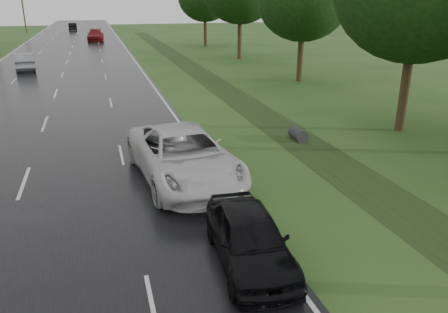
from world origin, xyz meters
name	(u,v)px	position (x,y,z in m)	size (l,w,h in m)	color
road	(69,57)	(0.00, 45.00, 0.02)	(14.00, 180.00, 0.04)	black
edge_stripe_east	(130,54)	(6.75, 45.00, 0.04)	(0.12, 180.00, 0.01)	silver
edge_stripe_west	(3,59)	(-6.75, 45.00, 0.04)	(0.12, 180.00, 0.01)	silver
center_line	(69,56)	(0.00, 45.00, 0.04)	(0.12, 180.00, 0.01)	silver
drainage_ditch	(239,99)	(11.50, 18.71, 0.04)	(2.20, 120.00, 0.56)	#203013
utility_pole_distant	(22,4)	(-9.20, 85.00, 5.20)	(1.60, 0.26, 10.00)	#372316
white_pickup	(183,155)	(5.50, 6.71, 0.95)	(3.02, 6.54, 1.82)	silver
dark_sedan	(250,238)	(6.00, 1.09, 0.74)	(1.65, 4.09, 1.39)	black
silver_sedan	(24,61)	(-3.38, 35.83, 0.80)	(1.60, 4.60, 1.51)	#9C9FA4
far_car_red	(95,35)	(3.18, 63.72, 0.89)	(2.38, 5.85, 1.70)	maroon
far_car_dark	(73,27)	(-1.00, 89.09, 0.78)	(1.56, 4.48, 1.48)	black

